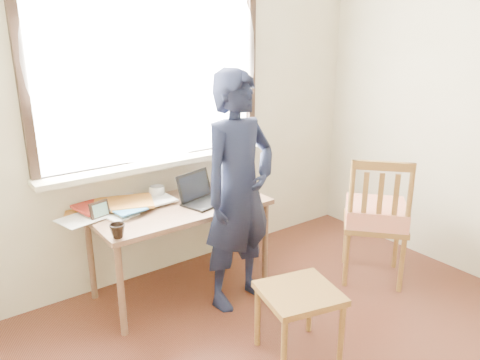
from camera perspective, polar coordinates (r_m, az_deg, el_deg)
room_shell at (r=2.19m, az=15.43°, el=10.85°), size 3.52×4.02×2.61m
desk at (r=3.41m, az=-7.37°, el=-4.17°), size 1.26×0.63×0.67m
laptop at (r=3.41m, az=-4.78°, el=-1.88°), size 0.37×0.33×0.21m
mug_white at (r=3.54m, az=-10.09°, el=-1.47°), size 0.16×0.16×0.09m
mug_dark at (r=2.93m, az=-14.71°, el=-6.02°), size 0.12×0.12×0.09m
mouse at (r=3.53m, az=-0.15°, el=-1.68°), size 0.10×0.07×0.04m
desk_clutter at (r=3.37m, az=-14.25°, el=-3.10°), size 0.72×0.52×0.06m
book_a at (r=3.46m, az=-14.58°, el=-2.85°), size 0.28×0.30×0.02m
book_b at (r=3.79m, az=-2.71°, el=-0.48°), size 0.27×0.27×0.02m
picture_frame at (r=3.25m, az=-16.75°, el=-3.62°), size 0.14×0.05×0.11m
work_chair at (r=2.84m, az=7.22°, el=-14.39°), size 0.52×0.50×0.44m
side_chair at (r=3.72m, az=16.22°, el=-4.16°), size 0.64×0.64×1.00m
person at (r=3.18m, az=-0.15°, el=-1.48°), size 0.65×0.47×1.65m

